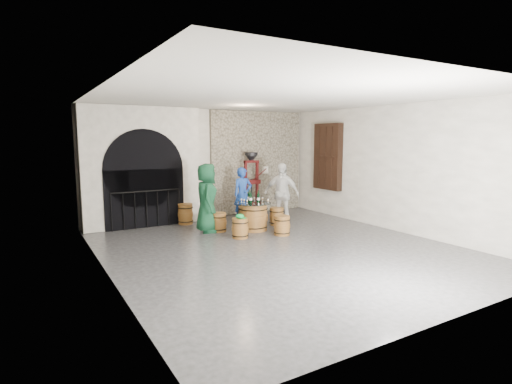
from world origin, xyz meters
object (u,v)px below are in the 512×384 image
barrel_stool_far (245,215)px  person_white (281,194)px  person_green (207,198)px  wine_bottle_left (251,198)px  barrel_stool_near_left (240,228)px  barrel_stool_right (277,216)px  wine_bottle_center (258,198)px  barrel_stool_near_right (282,225)px  barrel_table (253,217)px  corking_press (251,179)px  side_barrel (185,214)px  person_blue (243,194)px  barrel_stool_left (219,222)px  wine_bottle_right (249,197)px

barrel_stool_far → person_white: person_white is taller
person_green → wine_bottle_left: 1.11m
barrel_stool_near_left → person_white: size_ratio=0.28×
barrel_stool_right → wine_bottle_center: wine_bottle_center is taller
barrel_stool_far → barrel_stool_near_right: bearing=-86.7°
barrel_table → corking_press: corking_press is taller
barrel_stool_near_left → person_green: (-0.42, 0.97, 0.63)m
person_white → side_barrel: person_white is taller
wine_bottle_center → side_barrel: size_ratio=0.57×
person_white → corking_press: size_ratio=0.87×
person_white → corking_press: bearing=148.2°
barrel_table → barrel_stool_right: (0.86, 0.21, -0.12)m
barrel_table → person_blue: (0.32, 1.14, 0.42)m
barrel_stool_left → wine_bottle_center: (0.95, -0.37, 0.61)m
barrel_stool_near_left → person_green: person_green is taller
barrel_stool_near_right → wine_bottle_left: 1.11m
person_white → wine_bottle_right: 1.07m
barrel_stool_near_right → person_white: bearing=56.5°
person_blue → side_barrel: (-1.56, 0.45, -0.49)m
barrel_stool_near_left → wine_bottle_right: size_ratio=1.47×
barrel_stool_near_left → person_green: bearing=113.2°
side_barrel → corking_press: bearing=3.8°
wine_bottle_center → wine_bottle_right: same height
barrel_stool_near_right → person_white: size_ratio=0.28×
wine_bottle_right → corking_press: bearing=58.0°
wine_bottle_right → barrel_table: bearing=-84.0°
person_white → corking_press: (-0.10, 1.48, 0.28)m
person_white → wine_bottle_center: 0.98m
barrel_stool_far → barrel_stool_near_left: (-0.93, -1.42, 0.00)m
barrel_stool_near_left → corking_press: (1.64, 2.29, 0.89)m
barrel_table → person_green: 1.29m
person_white → wine_bottle_center: person_white is taller
barrel_stool_near_right → wine_bottle_right: size_ratio=1.47×
barrel_stool_right → person_white: size_ratio=0.28×
wine_bottle_right → person_green: bearing=168.2°
barrel_stool_left → barrel_stool_near_right: size_ratio=1.00×
barrel_stool_left → person_green: 0.69m
corking_press → person_white: bearing=-87.9°
wine_bottle_right → corking_press: 1.84m
barrel_stool_near_right → person_green: (-1.44, 1.24, 0.63)m
barrel_stool_left → wine_bottle_center: 1.19m
wine_bottle_center → person_blue: bearing=80.5°
barrel_stool_near_left → wine_bottle_center: wine_bottle_center is taller
barrel_stool_far → wine_bottle_left: size_ratio=1.47×
person_blue → corking_press: size_ratio=0.80×
person_green → corking_press: (2.05, 1.32, 0.26)m
person_green → wine_bottle_center: size_ratio=5.34×
corking_press → wine_bottle_left: bearing=-122.4°
barrel_table → wine_bottle_right: bearing=96.0°
barrel_stool_right → barrel_table: bearing=-166.4°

